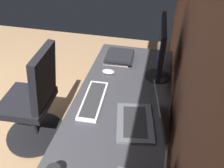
# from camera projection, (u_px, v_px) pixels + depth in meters

# --- Properties ---
(wall_back) EXTENTS (4.94, 0.10, 2.60)m
(wall_back) POSITION_uv_depth(u_px,v_px,m) (203.00, 54.00, 1.09)
(wall_back) COLOR brown
(wall_back) RESTS_ON ground
(desk) EXTENTS (1.81, 0.69, 0.73)m
(desk) POSITION_uv_depth(u_px,v_px,m) (119.00, 118.00, 1.65)
(desk) COLOR #38383D
(desk) RESTS_ON ground
(drawer_pedestal) EXTENTS (0.40, 0.51, 0.69)m
(drawer_pedestal) POSITION_uv_depth(u_px,v_px,m) (124.00, 135.00, 1.93)
(drawer_pedestal) COLOR #38383D
(drawer_pedestal) RESTS_ON ground
(monitor_primary) EXTENTS (0.47, 0.20, 0.46)m
(monitor_primary) POSITION_uv_depth(u_px,v_px,m) (161.00, 48.00, 1.76)
(monitor_primary) COLOR black
(monitor_primary) RESTS_ON desk
(laptop_leftmost) EXTENTS (0.39, 0.35, 0.23)m
(laptop_leftmost) POSITION_uv_depth(u_px,v_px,m) (144.00, 117.00, 1.48)
(laptop_leftmost) COLOR #595B60
(laptop_leftmost) RESTS_ON desk
(keyboard_main) EXTENTS (0.43, 0.16, 0.02)m
(keyboard_main) POSITION_uv_depth(u_px,v_px,m) (93.00, 100.00, 1.68)
(keyboard_main) COLOR silver
(keyboard_main) RESTS_ON desk
(mouse_main) EXTENTS (0.06, 0.10, 0.03)m
(mouse_main) POSITION_uv_depth(u_px,v_px,m) (108.00, 72.00, 1.95)
(mouse_main) COLOR silver
(mouse_main) RESTS_ON desk
(book_stack_near) EXTENTS (0.25, 0.26, 0.07)m
(book_stack_near) POSITION_uv_depth(u_px,v_px,m) (119.00, 57.00, 2.10)
(book_stack_near) COLOR beige
(book_stack_near) RESTS_ON desk
(office_chair) EXTENTS (0.56, 0.57, 0.97)m
(office_chair) POSITION_uv_depth(u_px,v_px,m) (35.00, 103.00, 2.07)
(office_chair) COLOR black
(office_chair) RESTS_ON ground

